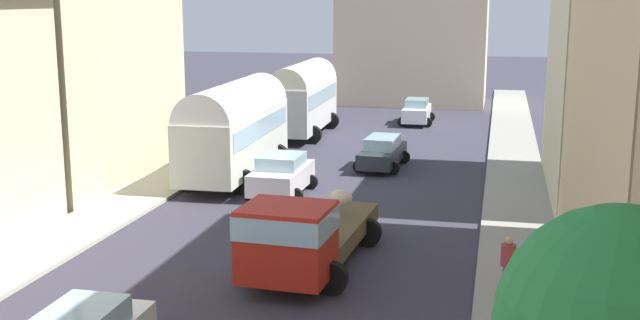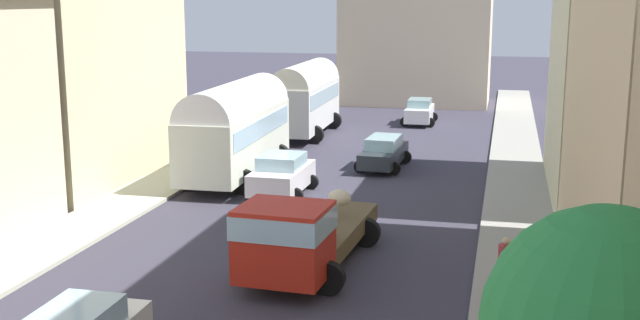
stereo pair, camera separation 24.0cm
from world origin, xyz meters
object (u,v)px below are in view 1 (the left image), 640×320
cargo_truck_0 (303,234)px  car_1 (417,111)px  parked_bus_0 (235,125)px  parked_bus_1 (303,95)px  pedestrian_1 (508,266)px  car_0 (382,152)px  car_3 (281,175)px

cargo_truck_0 → car_1: bearing=89.5°
parked_bus_0 → parked_bus_1: (0.26, 11.17, 0.01)m
cargo_truck_0 → car_1: 28.27m
car_1 → pedestrian_1: size_ratio=2.13×
parked_bus_1 → pedestrian_1: 26.09m
parked_bus_1 → cargo_truck_0: 23.39m
cargo_truck_0 → car_1: cargo_truck_0 is taller
cargo_truck_0 → car_0: 14.90m
car_3 → pedestrian_1: pedestrian_1 is taller
car_0 → car_3: size_ratio=1.13×
parked_bus_1 → car_1: size_ratio=2.14×
car_0 → pedestrian_1: bearing=-70.5°
parked_bus_1 → car_1: 8.27m
pedestrian_1 → car_1: bearing=100.5°
pedestrian_1 → parked_bus_1: bearing=115.7°
parked_bus_0 → car_0: 7.06m
car_0 → car_3: bearing=-118.2°
car_0 → car_3: 6.74m
car_0 → car_1: bearing=89.3°
parked_bus_0 → car_0: size_ratio=2.12×
parked_bus_0 → parked_bus_1: size_ratio=1.11×
pedestrian_1 → parked_bus_0: bearing=133.2°
parked_bus_0 → parked_bus_1: bearing=88.7°
parked_bus_0 → pedestrian_1: (11.55, -12.32, -1.29)m
car_3 → pedestrian_1: bearing=-48.1°
car_3 → cargo_truck_0: bearing=-70.7°
car_1 → pedestrian_1: 29.58m
parked_bus_1 → cargo_truck_0: (5.68, -22.67, -1.08)m
parked_bus_0 → car_3: size_ratio=2.39×
cargo_truck_0 → parked_bus_1: bearing=104.1°
car_0 → pedestrian_1: 16.67m
car_1 → car_3: bearing=-99.9°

